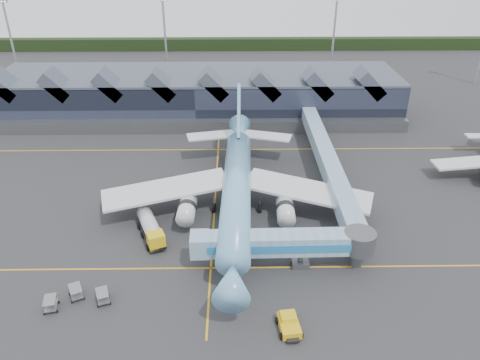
{
  "coord_description": "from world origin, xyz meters",
  "views": [
    {
      "loc": [
        3.11,
        -55.52,
        39.31
      ],
      "look_at": [
        4.0,
        6.5,
        5.0
      ],
      "focal_mm": 35.0,
      "sensor_mm": 36.0,
      "label": 1
    }
  ],
  "objects_px": {
    "jet_bridge": "(294,244)",
    "fuel_truck": "(150,227)",
    "main_airliner": "(237,185)",
    "pushback_tug": "(289,324)"
  },
  "relations": [
    {
      "from": "jet_bridge",
      "to": "fuel_truck",
      "type": "xyz_separation_m",
      "value": [
        -19.41,
        6.81,
        -1.89
      ]
    },
    {
      "from": "main_airliner",
      "to": "jet_bridge",
      "type": "xyz_separation_m",
      "value": [
        7.1,
        -13.47,
        -0.93
      ]
    },
    {
      "from": "fuel_truck",
      "to": "jet_bridge",
      "type": "bearing_deg",
      "value": -41.63
    },
    {
      "from": "jet_bridge",
      "to": "fuel_truck",
      "type": "bearing_deg",
      "value": 159.67
    },
    {
      "from": "main_airliner",
      "to": "jet_bridge",
      "type": "distance_m",
      "value": 15.26
    },
    {
      "from": "pushback_tug",
      "to": "fuel_truck",
      "type": "bearing_deg",
      "value": 128.26
    },
    {
      "from": "jet_bridge",
      "to": "pushback_tug",
      "type": "bearing_deg",
      "value": -99.36
    },
    {
      "from": "main_airliner",
      "to": "pushback_tug",
      "type": "bearing_deg",
      "value": -75.34
    },
    {
      "from": "jet_bridge",
      "to": "pushback_tug",
      "type": "xyz_separation_m",
      "value": [
        -1.6,
        -10.84,
        -2.81
      ]
    },
    {
      "from": "main_airliner",
      "to": "fuel_truck",
      "type": "xyz_separation_m",
      "value": [
        -12.3,
        -6.66,
        -2.82
      ]
    }
  ]
}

